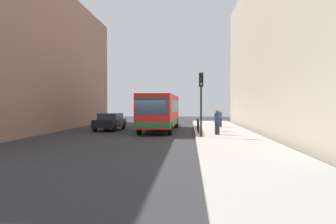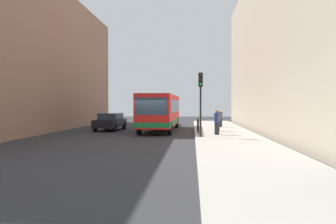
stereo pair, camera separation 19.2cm
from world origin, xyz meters
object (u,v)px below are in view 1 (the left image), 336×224
(traffic_light, at_px, (201,92))
(pedestrian_far_sidewalk, at_px, (220,118))
(bollard_mid, at_px, (198,125))
(pedestrian_near_signal, at_px, (217,122))
(bus, at_px, (160,110))
(bollard_near, at_px, (199,127))
(car_beside_bus, at_px, (110,121))
(pedestrian_mid_sidewalk, at_px, (218,121))

(traffic_light, relative_size, pedestrian_far_sidewalk, 2.56)
(bollard_mid, bearing_deg, pedestrian_near_signal, -70.81)
(bus, xyz_separation_m, pedestrian_far_sidewalk, (5.29, 2.97, -0.78))
(traffic_light, height_order, pedestrian_far_sidewalk, traffic_light)
(bus, relative_size, bollard_near, 11.65)
(bus, bearing_deg, pedestrian_near_signal, 131.11)
(bus, height_order, bollard_mid, bus)
(traffic_light, distance_m, bollard_mid, 5.75)
(bollard_mid, distance_m, pedestrian_near_signal, 3.84)
(car_beside_bus, xyz_separation_m, bollard_near, (7.48, -4.45, -0.16))
(bollard_near, relative_size, pedestrian_mid_sidewalk, 0.58)
(car_beside_bus, bearing_deg, pedestrian_near_signal, 151.93)
(car_beside_bus, bearing_deg, bus, -177.99)
(traffic_light, relative_size, pedestrian_mid_sidewalk, 2.52)
(bollard_near, xyz_separation_m, pedestrian_far_sidewalk, (2.18, 7.34, 0.32))
(bus, relative_size, traffic_light, 2.70)
(bollard_mid, relative_size, pedestrian_far_sidewalk, 0.59)
(car_beside_bus, height_order, bollard_mid, car_beside_bus)
(bollard_near, height_order, bollard_mid, same)
(car_beside_bus, relative_size, traffic_light, 1.10)
(bus, relative_size, pedestrian_far_sidewalk, 6.91)
(traffic_light, bearing_deg, pedestrian_mid_sidewalk, 72.99)
(bus, relative_size, pedestrian_near_signal, 6.45)
(bollard_mid, xyz_separation_m, pedestrian_far_sidewalk, (2.18, 4.57, 0.32))
(bollard_near, bearing_deg, pedestrian_far_sidewalk, 73.48)
(bus, height_order, pedestrian_mid_sidewalk, bus)
(bus, distance_m, pedestrian_mid_sidewalk, 5.17)
(bollard_near, height_order, pedestrian_mid_sidewalk, pedestrian_mid_sidewalk)
(pedestrian_mid_sidewalk, relative_size, pedestrian_far_sidewalk, 1.02)
(bollard_mid, bearing_deg, pedestrian_far_sidewalk, 64.51)
(pedestrian_near_signal, distance_m, pedestrian_far_sidewalk, 8.22)
(car_beside_bus, relative_size, pedestrian_far_sidewalk, 2.80)
(car_beside_bus, distance_m, traffic_light, 10.49)
(bus, relative_size, bollard_mid, 11.65)
(bus, distance_m, car_beside_bus, 4.47)
(bollard_mid, distance_m, pedestrian_mid_sidewalk, 1.66)
(pedestrian_near_signal, distance_m, pedestrian_mid_sidewalk, 3.06)
(bollard_near, relative_size, pedestrian_near_signal, 0.55)
(bus, distance_m, bollard_near, 5.47)
(traffic_light, distance_m, pedestrian_far_sidewalk, 10.22)
(pedestrian_near_signal, bearing_deg, pedestrian_far_sidewalk, 179.86)
(pedestrian_far_sidewalk, bearing_deg, pedestrian_near_signal, 25.21)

